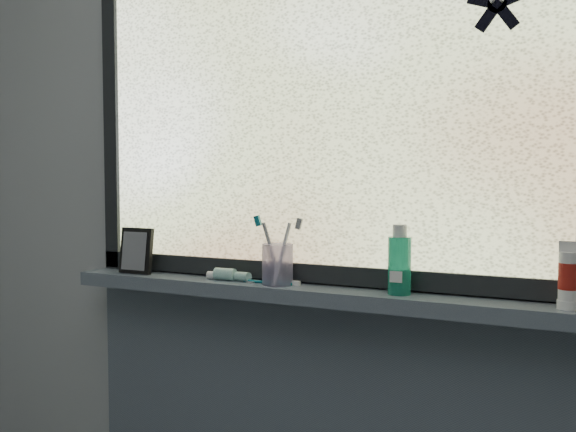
% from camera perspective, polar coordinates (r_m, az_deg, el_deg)
% --- Properties ---
extents(wall_back, '(3.00, 0.01, 2.50)m').
position_cam_1_polar(wall_back, '(1.75, 4.88, 1.40)').
color(wall_back, '#9EA3A8').
rests_on(wall_back, ground).
extents(windowsill, '(1.62, 0.14, 0.04)m').
position_cam_1_polar(windowsill, '(1.71, 3.91, -7.10)').
color(windowsill, '#4E5968').
rests_on(windowsill, wall_back).
extents(window_pane, '(1.50, 0.01, 1.00)m').
position_cam_1_polar(window_pane, '(1.74, 4.65, 10.63)').
color(window_pane, silver).
rests_on(window_pane, wall_back).
extents(frame_bottom, '(1.60, 0.03, 0.05)m').
position_cam_1_polar(frame_bottom, '(1.74, 4.52, -5.22)').
color(frame_bottom, black).
rests_on(frame_bottom, windowsill).
extents(frame_left, '(0.05, 0.03, 1.10)m').
position_cam_1_polar(frame_left, '(2.14, -15.33, 9.16)').
color(frame_left, black).
rests_on(frame_left, wall_back).
extents(starfish_sticker, '(0.15, 0.02, 0.15)m').
position_cam_1_polar(starfish_sticker, '(1.66, 18.11, 17.49)').
color(starfish_sticker, black).
rests_on(starfish_sticker, window_pane).
extents(vanity_mirror, '(0.11, 0.06, 0.14)m').
position_cam_1_polar(vanity_mirror, '(2.01, -13.33, -3.01)').
color(vanity_mirror, black).
rests_on(vanity_mirror, windowsill).
extents(toothpaste_tube, '(0.19, 0.05, 0.03)m').
position_cam_1_polar(toothpaste_tube, '(1.83, -5.07, -5.21)').
color(toothpaste_tube, white).
rests_on(toothpaste_tube, windowsill).
extents(toothbrush_cup, '(0.10, 0.10, 0.11)m').
position_cam_1_polar(toothbrush_cup, '(1.75, -0.94, -4.31)').
color(toothbrush_cup, '#B2A5DB').
rests_on(toothbrush_cup, windowsill).
extents(toothbrush_lying, '(0.18, 0.02, 0.01)m').
position_cam_1_polar(toothbrush_lying, '(1.77, -1.85, -5.84)').
color(toothbrush_lying, '#0D6A7B').
rests_on(toothbrush_lying, windowsill).
extents(mouthwash_bottle, '(0.07, 0.07, 0.14)m').
position_cam_1_polar(mouthwash_bottle, '(1.63, 9.88, -3.83)').
color(mouthwash_bottle, '#1FA37F').
rests_on(mouthwash_bottle, windowsill).
extents(cream_tube, '(0.05, 0.05, 0.11)m').
position_cam_1_polar(cream_tube, '(1.55, 23.68, -4.66)').
color(cream_tube, silver).
rests_on(cream_tube, windowsill).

